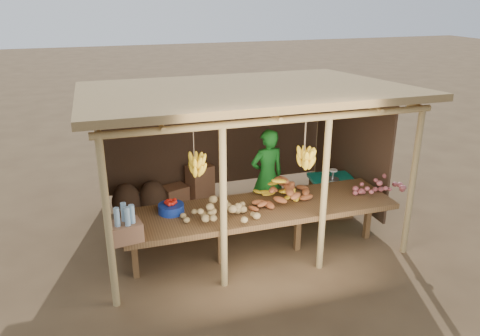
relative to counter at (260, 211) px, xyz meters
name	(u,v)px	position (x,y,z in m)	size (l,w,h in m)	color
ground	(240,227)	(0.00, 0.95, -0.74)	(60.00, 60.00, 0.00)	brown
stall_structure	(237,114)	(-0.04, 0.97, 1.19)	(4.70, 3.50, 2.43)	tan
counter	(260,211)	(0.00, 0.00, 0.00)	(3.90, 1.05, 0.80)	brown
potato_heap	(219,208)	(-0.67, -0.22, 0.24)	(0.98, 0.59, 0.37)	#A58A55
sweet_potato_heap	(283,191)	(0.37, 0.05, 0.24)	(1.04, 0.62, 0.36)	#9D5128
onion_heap	(378,180)	(1.90, -0.02, 0.24)	(0.84, 0.50, 0.36)	#AB5355
banana_pile	(275,187)	(0.30, 0.21, 0.24)	(0.61, 0.37, 0.35)	yellow
tomato_basin	(171,208)	(-1.24, 0.20, 0.14)	(0.36, 0.36, 0.19)	navy
bottle_box	(125,227)	(-1.90, -0.39, 0.24)	(0.42, 0.35, 0.48)	brown
vendor	(267,176)	(0.52, 1.08, 0.06)	(0.59, 0.38, 1.61)	#1A7620
tarp_crate	(331,195)	(1.67, 0.96, -0.38)	(0.83, 0.74, 0.87)	brown
carton_stack	(192,187)	(-0.54, 2.15, -0.43)	(0.99, 0.45, 0.69)	brown
burlap_sacks	(140,198)	(-1.51, 1.99, -0.44)	(0.96, 0.50, 0.68)	#463020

